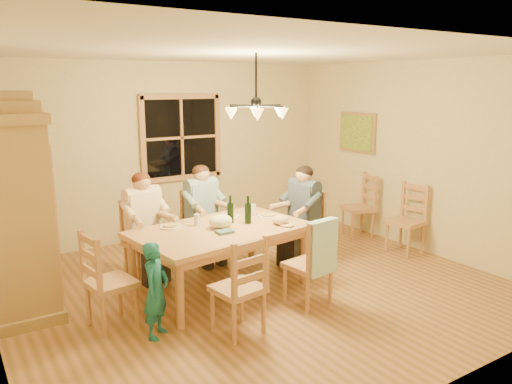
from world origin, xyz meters
TOP-DOWN VIEW (x-y plane):
  - floor at (0.00, 0.00)m, footprint 5.50×5.50m
  - ceiling at (0.00, 0.00)m, footprint 5.50×5.00m
  - wall_back at (0.00, 2.50)m, footprint 5.50×0.02m
  - wall_right at (2.75, 0.00)m, footprint 0.02×5.00m
  - window at (0.20, 2.47)m, footprint 1.30×0.06m
  - painting at (2.71, 1.20)m, footprint 0.06×0.78m
  - chandelier at (-0.00, 0.00)m, footprint 0.77×0.68m
  - armoire at (-2.42, 0.94)m, footprint 0.66×1.40m
  - dining_table at (-0.40, 0.13)m, footprint 2.09×1.44m
  - chair_far_left at (-1.01, 0.97)m, footprint 0.49×0.48m
  - chair_far_right at (-0.15, 1.09)m, footprint 0.49×0.48m
  - chair_near_left at (-0.75, -0.85)m, footprint 0.49×0.48m
  - chair_near_right at (0.21, -0.71)m, footprint 0.49×0.48m
  - chair_end_left at (-1.73, -0.06)m, footprint 0.48×0.49m
  - chair_end_right at (0.94, 0.31)m, footprint 0.48×0.49m
  - adult_woman at (-1.01, 0.97)m, footprint 0.43×0.47m
  - adult_plaid_man at (-0.15, 1.09)m, footprint 0.43×0.47m
  - adult_slate_man at (0.94, 0.31)m, footprint 0.47×0.43m
  - towel at (0.23, -0.90)m, footprint 0.39×0.15m
  - wine_bottle_a at (-0.20, 0.26)m, footprint 0.08×0.08m
  - wine_bottle_b at (-0.04, 0.12)m, footprint 0.08×0.08m
  - plate_woman at (-0.87, 0.44)m, footprint 0.26×0.26m
  - plate_plaid at (-0.07, 0.50)m, footprint 0.26×0.26m
  - plate_slate at (0.33, 0.23)m, footprint 0.26×0.26m
  - wine_glass_a at (-0.59, 0.35)m, footprint 0.06×0.06m
  - wine_glass_b at (0.22, 0.40)m, footprint 0.06×0.06m
  - cap at (0.26, -0.12)m, footprint 0.20×0.20m
  - napkin at (-0.46, -0.08)m, footprint 0.20×0.16m
  - cloth_bundle at (-0.40, 0.13)m, footprint 0.28×0.22m
  - child at (-1.44, -0.49)m, footprint 0.40×0.40m
  - chair_spare_front at (2.45, -0.11)m, footprint 0.47×0.49m
  - chair_spare_back at (2.45, 0.84)m, footprint 0.53×0.54m

SIDE VIEW (x-z plane):
  - floor at x=0.00m, z-range 0.00..0.00m
  - chair_far_left at x=-1.01m, z-range -0.19..0.80m
  - chair_far_right at x=-0.15m, z-range -0.19..0.80m
  - chair_near_left at x=-0.75m, z-range -0.19..0.80m
  - chair_near_right at x=0.21m, z-range -0.19..0.80m
  - chair_end_left at x=-1.73m, z-range -0.19..0.80m
  - chair_end_right at x=0.94m, z-range -0.19..0.80m
  - chair_spare_front at x=2.45m, z-range -0.19..0.80m
  - chair_spare_back at x=2.45m, z-range -0.19..0.80m
  - child at x=-1.44m, z-range 0.00..0.94m
  - dining_table at x=-0.40m, z-range 0.28..1.04m
  - towel at x=0.23m, z-range 0.41..0.99m
  - plate_woman at x=-0.87m, z-range 0.76..0.78m
  - plate_plaid at x=-0.07m, z-range 0.76..0.78m
  - plate_slate at x=0.33m, z-range 0.76..0.78m
  - napkin at x=-0.46m, z-range 0.76..0.79m
  - cap at x=0.26m, z-range 0.76..0.87m
  - wine_glass_a at x=-0.59m, z-range 0.76..0.90m
  - wine_glass_b at x=0.22m, z-range 0.76..0.90m
  - cloth_bundle at x=-0.40m, z-range 0.76..0.91m
  - adult_woman at x=-1.01m, z-range 0.40..1.28m
  - adult_plaid_man at x=-0.15m, z-range 0.40..1.28m
  - adult_slate_man at x=0.94m, z-range 0.40..1.28m
  - wine_bottle_a at x=-0.20m, z-range 0.76..1.09m
  - wine_bottle_b at x=-0.04m, z-range 0.76..1.09m
  - armoire at x=-2.42m, z-range -0.09..2.21m
  - wall_back at x=0.00m, z-range 0.00..2.70m
  - wall_right at x=2.75m, z-range 0.00..2.70m
  - window at x=0.20m, z-range 0.90..2.20m
  - painting at x=2.71m, z-range 1.28..1.92m
  - chandelier at x=0.00m, z-range 1.72..2.43m
  - ceiling at x=0.00m, z-range 2.69..2.71m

